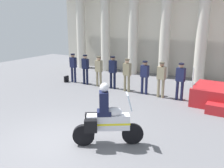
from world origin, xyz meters
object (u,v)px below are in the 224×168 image
Objects in this scene: motorcycle_with_rider at (106,120)px; officer_in_row_5 at (145,75)px; officer_in_row_2 at (99,69)px; officer_in_row_0 at (73,66)px; officer_in_row_3 at (113,70)px; briefcase_on_ground at (66,79)px; officer_in_row_1 at (85,67)px; officer_in_row_4 at (127,73)px; officer_in_row_7 at (180,79)px; officer_in_row_6 at (161,77)px.

officer_in_row_5 is at bearing 67.51° from motorcycle_with_rider.
officer_in_row_2 is at bearing 7.12° from officer_in_row_5.
officer_in_row_0 is 4.48m from officer_in_row_5.
officer_in_row_3 is 1.05× the size of officer_in_row_5.
motorcycle_with_rider reaches higher than briefcase_on_ground.
officer_in_row_1 is at bearing 6.57° from briefcase_on_ground.
officer_in_row_1 is 4.69× the size of briefcase_on_ground.
officer_in_row_4 is 0.89× the size of motorcycle_with_rider.
officer_in_row_2 is 4.47m from officer_in_row_7.
officer_in_row_6 reaches higher than briefcase_on_ground.
officer_in_row_7 reaches higher than officer_in_row_6.
officer_in_row_0 is at bearing 6.92° from officer_in_row_1.
motorcycle_with_rider is (0.20, -5.13, -0.21)m from officer_in_row_6.
officer_in_row_0 is at bearing 7.28° from officer_in_row_7.
officer_in_row_5 is 0.87× the size of motorcycle_with_rider.
briefcase_on_ground is at bearing 105.66° from motorcycle_with_rider.
officer_in_row_1 is 0.89× the size of motorcycle_with_rider.
officer_in_row_7 is 6.73m from briefcase_on_ground.
officer_in_row_6 is at bearing 12.08° from officer_in_row_7.
officer_in_row_4 is 2.71m from officer_in_row_7.
officer_in_row_7 reaches higher than officer_in_row_4.
officer_in_row_0 is 4.69× the size of briefcase_on_ground.
officer_in_row_0 is at bearing 102.64° from motorcycle_with_rider.
officer_in_row_5 is 0.97× the size of officer_in_row_7.
officer_in_row_7 is at bearing -172.66° from officer_in_row_1.
officer_in_row_5 is (2.71, -0.02, -0.01)m from officer_in_row_2.
motorcycle_with_rider is at bearing 99.67° from officer_in_row_6.
officer_in_row_1 reaches higher than briefcase_on_ground.
officer_in_row_6 is 0.99× the size of officer_in_row_7.
officer_in_row_1 is at bearing 7.63° from officer_in_row_5.
officer_in_row_2 is 0.98× the size of officer_in_row_6.
officer_in_row_6 reaches higher than officer_in_row_4.
officer_in_row_3 is 0.91× the size of motorcycle_with_rider.
officer_in_row_1 is at bearing 6.93° from officer_in_row_4.
officer_in_row_2 reaches higher than officer_in_row_5.
officer_in_row_3 is at bearing 2.97° from officer_in_row_4.
officer_in_row_3 is 3.21m from briefcase_on_ground.
officer_in_row_0 is at bearing 8.06° from officer_in_row_2.
officer_in_row_1 is at bearing 8.91° from officer_in_row_3.
officer_in_row_4 is (1.76, -0.05, 0.01)m from officer_in_row_2.
officer_in_row_4 is 5.58m from motorcycle_with_rider.
officer_in_row_7 is (2.71, 0.01, 0.02)m from officer_in_row_4.
officer_in_row_6 is at bearing 0.69° from briefcase_on_ground.
briefcase_on_ground is (-4.92, -0.16, -0.80)m from officer_in_row_5.
officer_in_row_7 is at bearing 1.21° from briefcase_on_ground.
officer_in_row_1 is at bearing -173.08° from officer_in_row_0.
officer_in_row_3 is (0.88, 0.02, 0.04)m from officer_in_row_2.
officer_in_row_6 is 5.14m from motorcycle_with_rider.
officer_in_row_0 is 3.53m from officer_in_row_4.
officer_in_row_5 is at bearing -173.61° from officer_in_row_3.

